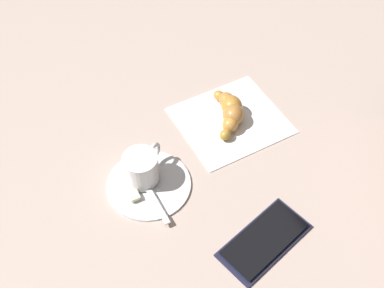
{
  "coord_description": "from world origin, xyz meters",
  "views": [
    {
      "loc": [
        -0.21,
        -0.48,
        0.65
      ],
      "look_at": [
        0.0,
        -0.02,
        0.02
      ],
      "focal_mm": 44.92,
      "sensor_mm": 36.0,
      "label": 1
    }
  ],
  "objects_px": {
    "croissant": "(231,111)",
    "cell_phone": "(264,240)",
    "espresso_cup": "(142,167)",
    "sugar_packet": "(129,186)",
    "napkin": "(231,120)",
    "teaspoon": "(143,180)",
    "saucer": "(149,184)"
  },
  "relations": [
    {
      "from": "croissant",
      "to": "cell_phone",
      "type": "bearing_deg",
      "value": -105.14
    },
    {
      "from": "espresso_cup",
      "to": "croissant",
      "type": "height_order",
      "value": "espresso_cup"
    },
    {
      "from": "sugar_packet",
      "to": "napkin",
      "type": "distance_m",
      "value": 0.23
    },
    {
      "from": "teaspoon",
      "to": "croissant",
      "type": "xyz_separation_m",
      "value": [
        0.19,
        0.07,
        0.01
      ]
    },
    {
      "from": "teaspoon",
      "to": "saucer",
      "type": "bearing_deg",
      "value": -33.61
    },
    {
      "from": "saucer",
      "to": "sugar_packet",
      "type": "distance_m",
      "value": 0.03
    },
    {
      "from": "saucer",
      "to": "espresso_cup",
      "type": "relative_size",
      "value": 1.86
    },
    {
      "from": "teaspoon",
      "to": "sugar_packet",
      "type": "height_order",
      "value": "teaspoon"
    },
    {
      "from": "espresso_cup",
      "to": "teaspoon",
      "type": "xyz_separation_m",
      "value": [
        -0.0,
        -0.01,
        -0.02
      ]
    },
    {
      "from": "saucer",
      "to": "cell_phone",
      "type": "xyz_separation_m",
      "value": [
        0.12,
        -0.17,
        0.0
      ]
    },
    {
      "from": "saucer",
      "to": "teaspoon",
      "type": "bearing_deg",
      "value": 146.39
    },
    {
      "from": "saucer",
      "to": "teaspoon",
      "type": "height_order",
      "value": "teaspoon"
    },
    {
      "from": "croissant",
      "to": "saucer",
      "type": "bearing_deg",
      "value": -157.81
    },
    {
      "from": "napkin",
      "to": "croissant",
      "type": "bearing_deg",
      "value": 78.57
    },
    {
      "from": "sugar_packet",
      "to": "teaspoon",
      "type": "bearing_deg",
      "value": 91.25
    },
    {
      "from": "teaspoon",
      "to": "cell_phone",
      "type": "height_order",
      "value": "teaspoon"
    },
    {
      "from": "espresso_cup",
      "to": "napkin",
      "type": "height_order",
      "value": "espresso_cup"
    },
    {
      "from": "teaspoon",
      "to": "sugar_packet",
      "type": "xyz_separation_m",
      "value": [
        -0.02,
        -0.0,
        0.0
      ]
    },
    {
      "from": "espresso_cup",
      "to": "napkin",
      "type": "bearing_deg",
      "value": 16.88
    },
    {
      "from": "espresso_cup",
      "to": "sugar_packet",
      "type": "relative_size",
      "value": 1.28
    },
    {
      "from": "sugar_packet",
      "to": "napkin",
      "type": "xyz_separation_m",
      "value": [
        0.22,
        0.07,
        -0.01
      ]
    },
    {
      "from": "napkin",
      "to": "teaspoon",
      "type": "bearing_deg",
      "value": -160.91
    },
    {
      "from": "napkin",
      "to": "cell_phone",
      "type": "bearing_deg",
      "value": -105.21
    },
    {
      "from": "napkin",
      "to": "croissant",
      "type": "relative_size",
      "value": 1.56
    },
    {
      "from": "saucer",
      "to": "espresso_cup",
      "type": "height_order",
      "value": "espresso_cup"
    },
    {
      "from": "napkin",
      "to": "espresso_cup",
      "type": "bearing_deg",
      "value": -163.12
    },
    {
      "from": "espresso_cup",
      "to": "teaspoon",
      "type": "height_order",
      "value": "espresso_cup"
    },
    {
      "from": "espresso_cup",
      "to": "teaspoon",
      "type": "bearing_deg",
      "value": -106.53
    },
    {
      "from": "espresso_cup",
      "to": "croissant",
      "type": "bearing_deg",
      "value": 18.02
    },
    {
      "from": "teaspoon",
      "to": "sugar_packet",
      "type": "bearing_deg",
      "value": -175.79
    },
    {
      "from": "espresso_cup",
      "to": "croissant",
      "type": "distance_m",
      "value": 0.2
    },
    {
      "from": "espresso_cup",
      "to": "croissant",
      "type": "relative_size",
      "value": 0.63
    }
  ]
}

